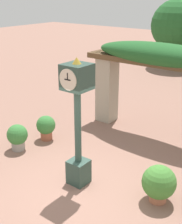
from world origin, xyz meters
The scene contains 6 objects.
ground_plane centered at (0.00, 0.00, 0.00)m, with size 60.00×60.00×0.00m, color #8E6656.
pedestal_clock centered at (-0.16, 0.21, 1.76)m, with size 0.57×0.62×3.15m.
pergola centered at (0.00, 3.94, 2.20)m, with size 5.09×1.21×3.00m.
potted_plant_near_left centered at (1.73, 0.74, 0.47)m, with size 0.78×0.78×0.89m.
potted_plant_near_right centered at (-2.52, 1.42, 0.45)m, with size 0.60×0.60×0.80m.
potted_plant_far_left centered at (-2.70, 0.41, 0.44)m, with size 0.62×0.62×0.80m.
Camera 1 is at (4.14, -4.83, 4.49)m, focal length 50.00 mm.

